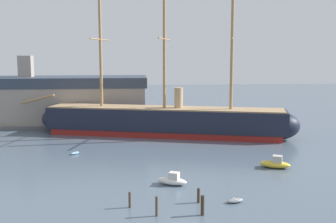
{
  "coord_description": "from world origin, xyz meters",
  "views": [
    {
      "loc": [
        -5.47,
        -38.22,
        17.81
      ],
      "look_at": [
        0.66,
        34.08,
        7.59
      ],
      "focal_mm": 43.75,
      "sensor_mm": 36.0,
      "label": 1
    }
  ],
  "objects_px": {
    "sailboat_distant_centre": "(157,122)",
    "mooring_piling_midwater": "(199,195)",
    "dinghy_foreground_right": "(235,201)",
    "mooring_piling_left_pair": "(157,206)",
    "mooring_piling_right_pair": "(130,200)",
    "dockside_warehouse_left": "(38,101)",
    "motorboat_near_centre": "(172,180)",
    "mooring_piling_nearest": "(203,205)",
    "tall_ship": "(164,121)",
    "motorboat_mid_right": "(275,164)",
    "dinghy_alongside_bow": "(75,153)"
  },
  "relations": [
    {
      "from": "motorboat_mid_right",
      "to": "dinghy_foreground_right",
      "type": "bearing_deg",
      "value": -124.93
    },
    {
      "from": "motorboat_mid_right",
      "to": "mooring_piling_midwater",
      "type": "distance_m",
      "value": 20.21
    },
    {
      "from": "mooring_piling_left_pair",
      "to": "dockside_warehouse_left",
      "type": "relative_size",
      "value": 0.04
    },
    {
      "from": "dinghy_foreground_right",
      "to": "mooring_piling_left_pair",
      "type": "height_order",
      "value": "mooring_piling_left_pair"
    },
    {
      "from": "mooring_piling_midwater",
      "to": "mooring_piling_right_pair",
      "type": "bearing_deg",
      "value": -173.83
    },
    {
      "from": "dinghy_foreground_right",
      "to": "tall_ship",
      "type": "bearing_deg",
      "value": 97.33
    },
    {
      "from": "mooring_piling_nearest",
      "to": "mooring_piling_left_pair",
      "type": "xyz_separation_m",
      "value": [
        -5.1,
        0.19,
        -0.01
      ]
    },
    {
      "from": "dinghy_foreground_right",
      "to": "dockside_warehouse_left",
      "type": "bearing_deg",
      "value": 121.68
    },
    {
      "from": "sailboat_distant_centre",
      "to": "mooring_piling_midwater",
      "type": "bearing_deg",
      "value": -88.28
    },
    {
      "from": "dinghy_alongside_bow",
      "to": "sailboat_distant_centre",
      "type": "bearing_deg",
      "value": 62.48
    },
    {
      "from": "tall_ship",
      "to": "mooring_piling_left_pair",
      "type": "distance_m",
      "value": 45.42
    },
    {
      "from": "motorboat_mid_right",
      "to": "dinghy_alongside_bow",
      "type": "bearing_deg",
      "value": 160.42
    },
    {
      "from": "dinghy_foreground_right",
      "to": "dinghy_alongside_bow",
      "type": "height_order",
      "value": "dinghy_foreground_right"
    },
    {
      "from": "motorboat_near_centre",
      "to": "mooring_piling_midwater",
      "type": "height_order",
      "value": "mooring_piling_midwater"
    },
    {
      "from": "dinghy_foreground_right",
      "to": "motorboat_near_centre",
      "type": "height_order",
      "value": "motorboat_near_centre"
    },
    {
      "from": "tall_ship",
      "to": "dockside_warehouse_left",
      "type": "distance_m",
      "value": 35.08
    },
    {
      "from": "motorboat_near_centre",
      "to": "mooring_piling_midwater",
      "type": "bearing_deg",
      "value": -70.77
    },
    {
      "from": "motorboat_near_centre",
      "to": "dockside_warehouse_left",
      "type": "height_order",
      "value": "dockside_warehouse_left"
    },
    {
      "from": "mooring_piling_left_pair",
      "to": "dockside_warehouse_left",
      "type": "height_order",
      "value": "dockside_warehouse_left"
    },
    {
      "from": "mooring_piling_right_pair",
      "to": "mooring_piling_midwater",
      "type": "height_order",
      "value": "mooring_piling_right_pair"
    },
    {
      "from": "dinghy_alongside_bow",
      "to": "mooring_piling_left_pair",
      "type": "bearing_deg",
      "value": -66.16
    },
    {
      "from": "motorboat_mid_right",
      "to": "sailboat_distant_centre",
      "type": "relative_size",
      "value": 1.04
    },
    {
      "from": "mooring_piling_nearest",
      "to": "mooring_piling_midwater",
      "type": "bearing_deg",
      "value": 87.43
    },
    {
      "from": "motorboat_near_centre",
      "to": "sailboat_distant_centre",
      "type": "bearing_deg",
      "value": 89.13
    },
    {
      "from": "motorboat_mid_right",
      "to": "dockside_warehouse_left",
      "type": "distance_m",
      "value": 64.08
    },
    {
      "from": "sailboat_distant_centre",
      "to": "mooring_piling_midwater",
      "type": "relative_size",
      "value": 2.73
    },
    {
      "from": "motorboat_mid_right",
      "to": "motorboat_near_centre",
      "type": "bearing_deg",
      "value": -157.73
    },
    {
      "from": "motorboat_near_centre",
      "to": "mooring_piling_nearest",
      "type": "distance_m",
      "value": 11.26
    },
    {
      "from": "dinghy_alongside_bow",
      "to": "mooring_piling_left_pair",
      "type": "height_order",
      "value": "mooring_piling_left_pair"
    },
    {
      "from": "tall_ship",
      "to": "mooring_piling_right_pair",
      "type": "relative_size",
      "value": 32.35
    },
    {
      "from": "mooring_piling_left_pair",
      "to": "mooring_piling_midwater",
      "type": "xyz_separation_m",
      "value": [
        5.27,
        3.68,
        -0.23
      ]
    },
    {
      "from": "dinghy_alongside_bow",
      "to": "mooring_piling_midwater",
      "type": "distance_m",
      "value": 31.57
    },
    {
      "from": "dinghy_alongside_bow",
      "to": "mooring_piling_nearest",
      "type": "bearing_deg",
      "value": -58.56
    },
    {
      "from": "tall_ship",
      "to": "motorboat_near_centre",
      "type": "height_order",
      "value": "tall_ship"
    },
    {
      "from": "mooring_piling_left_pair",
      "to": "mooring_piling_right_pair",
      "type": "bearing_deg",
      "value": 136.9
    },
    {
      "from": "mooring_piling_right_pair",
      "to": "mooring_piling_nearest",
      "type": "bearing_deg",
      "value": -20.25
    },
    {
      "from": "motorboat_near_centre",
      "to": "mooring_piling_midwater",
      "type": "relative_size",
      "value": 2.53
    },
    {
      "from": "motorboat_near_centre",
      "to": "mooring_piling_nearest",
      "type": "relative_size",
      "value": 2.0
    },
    {
      "from": "dinghy_foreground_right",
      "to": "mooring_piling_right_pair",
      "type": "xyz_separation_m",
      "value": [
        -12.66,
        -0.54,
        0.69
      ]
    },
    {
      "from": "tall_ship",
      "to": "motorboat_mid_right",
      "type": "relative_size",
      "value": 11.96
    },
    {
      "from": "dinghy_alongside_bow",
      "to": "tall_ship",
      "type": "bearing_deg",
      "value": 42.31
    },
    {
      "from": "dinghy_foreground_right",
      "to": "mooring_piling_midwater",
      "type": "height_order",
      "value": "mooring_piling_midwater"
    },
    {
      "from": "dinghy_alongside_bow",
      "to": "mooring_piling_nearest",
      "type": "xyz_separation_m",
      "value": [
        18.1,
        -29.61,
        0.92
      ]
    },
    {
      "from": "mooring_piling_nearest",
      "to": "tall_ship",
      "type": "bearing_deg",
      "value": 91.01
    },
    {
      "from": "mooring_piling_nearest",
      "to": "mooring_piling_right_pair",
      "type": "distance_m",
      "value": 8.61
    },
    {
      "from": "dinghy_foreground_right",
      "to": "mooring_piling_right_pair",
      "type": "distance_m",
      "value": 12.69
    },
    {
      "from": "tall_ship",
      "to": "dockside_warehouse_left",
      "type": "bearing_deg",
      "value": 151.51
    },
    {
      "from": "motorboat_mid_right",
      "to": "sailboat_distant_centre",
      "type": "distance_m",
      "value": 46.36
    },
    {
      "from": "mooring_piling_right_pair",
      "to": "dockside_warehouse_left",
      "type": "distance_m",
      "value": 63.75
    },
    {
      "from": "dinghy_alongside_bow",
      "to": "mooring_piling_right_pair",
      "type": "xyz_separation_m",
      "value": [
        10.02,
        -26.63,
        0.73
      ]
    }
  ]
}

